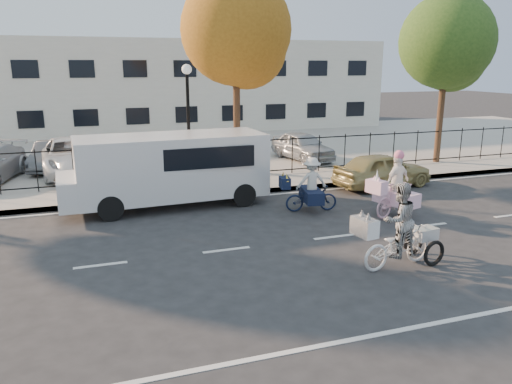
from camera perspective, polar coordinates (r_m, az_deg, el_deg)
name	(u,v)px	position (r m, az deg, el deg)	size (l,w,h in m)	color
ground	(226,250)	(12.49, -3.40, -6.64)	(120.00, 120.00, 0.00)	#333334
road_markings	(226,250)	(12.49, -3.40, -6.62)	(60.00, 9.52, 0.01)	silver
curb	(187,197)	(17.16, -7.94, -0.60)	(60.00, 0.10, 0.15)	#A8A399
sidewalk	(181,190)	(18.16, -8.58, 0.22)	(60.00, 2.20, 0.15)	#A8A399
parking_lot	(149,151)	(26.79, -12.08, 4.64)	(60.00, 15.60, 0.15)	#A8A399
iron_fence	(175,162)	(19.04, -9.28, 3.39)	(58.00, 0.06, 1.50)	black
building	(129,86)	(36.41, -14.33, 11.67)	(34.00, 10.00, 6.00)	silver
lamppost	(188,103)	(18.45, -7.79, 10.04)	(0.36, 0.36, 4.33)	black
street_sign	(124,153)	(18.35, -14.84, 4.32)	(0.85, 0.06, 1.80)	black
zebra_trike	(398,235)	(11.71, 15.96, -4.71)	(2.30, 1.06, 1.96)	white
unicorn_bike	(396,192)	(15.55, 15.69, -0.02)	(2.05, 1.48, 2.02)	#F4BACF
bull_bike	(311,190)	(15.61, 6.26, 0.23)	(1.88, 1.31, 1.70)	#0F1934
white_van	(168,167)	(16.25, -9.98, 2.81)	(6.56, 2.46, 2.30)	white
gold_sedan	(383,170)	(19.17, 14.26, 2.45)	(1.54, 3.83, 1.31)	tan
lot_car_b	(72,156)	(21.53, -20.32, 3.86)	(2.38, 5.16, 1.43)	white
lot_car_c	(52,156)	(22.71, -22.27, 3.87)	(1.25, 3.59, 1.18)	#54585D
lot_car_d	(302,146)	(23.35, 5.33, 5.27)	(1.51, 3.76, 1.28)	#ABAFB3
tree_mid	(239,35)	(20.43, -1.96, 17.47)	(4.34, 4.34, 7.95)	#442D1D
tree_east	(448,46)	(24.03, 21.13, 15.27)	(4.07, 4.07, 7.46)	#442D1D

